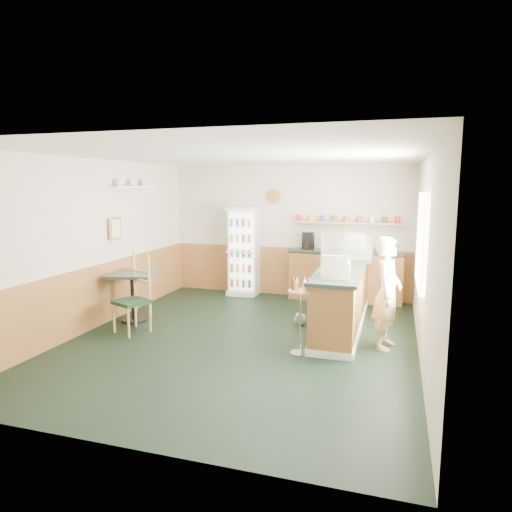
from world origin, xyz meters
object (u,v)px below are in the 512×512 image
at_px(shopkeeper, 387,293).
at_px(cafe_chair, 135,291).
at_px(condiment_stand, 300,306).
at_px(cafe_table, 133,287).
at_px(cash_register, 336,269).
at_px(display_case, 347,247).
at_px(drinks_fridge, 244,251).

relative_size(shopkeeper, cafe_chair, 1.29).
relative_size(condiment_stand, cafe_table, 1.14).
height_order(cash_register, cafe_chair, cash_register).
relative_size(display_case, cafe_chair, 0.69).
xyz_separation_m(drinks_fridge, cafe_chair, (-0.86, -2.83, -0.28)).
bearing_deg(cash_register, cafe_chair, 179.73).
xyz_separation_m(display_case, cafe_chair, (-3.10, -1.67, -0.61)).
relative_size(drinks_fridge, shopkeeper, 1.17).
distance_m(display_case, cafe_table, 3.68).
bearing_deg(cash_register, cafe_table, 172.14).
relative_size(display_case, cafe_table, 0.93).
bearing_deg(display_case, condiment_stand, -102.11).
relative_size(shopkeeper, condiment_stand, 1.53).
xyz_separation_m(drinks_fridge, display_case, (2.24, -1.16, 0.33)).
distance_m(shopkeeper, cafe_table, 4.11).
bearing_deg(display_case, drinks_fridge, 152.74).
distance_m(drinks_fridge, cafe_table, 2.68).
bearing_deg(drinks_fridge, cash_register, -49.38).
distance_m(display_case, shopkeeper, 1.56).
xyz_separation_m(condiment_stand, cafe_table, (-2.99, 0.66, -0.08)).
xyz_separation_m(display_case, cash_register, (0.00, -1.46, -0.13)).
height_order(display_case, cafe_chair, display_case).
relative_size(cash_register, condiment_stand, 0.39).
relative_size(cash_register, cafe_chair, 0.33).
relative_size(display_case, condiment_stand, 0.82).
bearing_deg(cash_register, shopkeeper, 7.63).
height_order(drinks_fridge, cafe_table, drinks_fridge).
height_order(shopkeeper, cafe_chair, shopkeeper).
xyz_separation_m(cash_register, shopkeeper, (0.70, 0.15, -0.33)).
xyz_separation_m(cash_register, cafe_chair, (-3.10, -0.21, -0.48)).
xyz_separation_m(shopkeeper, cafe_table, (-4.10, 0.07, -0.20)).
relative_size(display_case, shopkeeper, 0.54).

